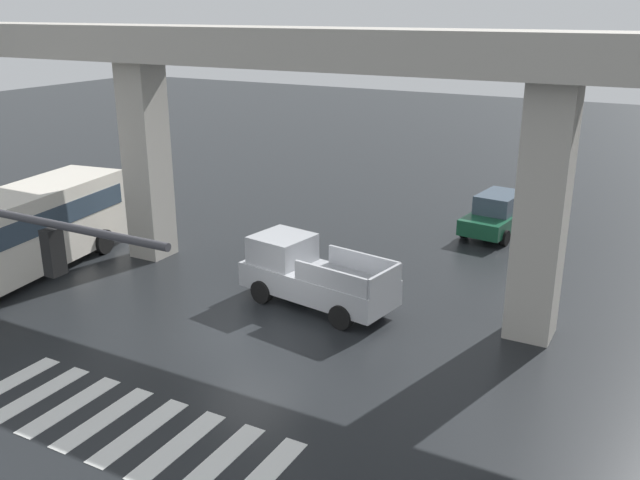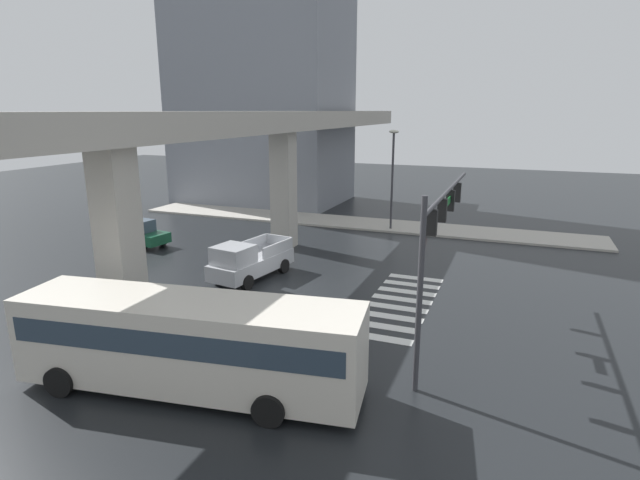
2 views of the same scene
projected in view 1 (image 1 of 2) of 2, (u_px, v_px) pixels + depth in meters
ground_plane at (251, 334)px, 20.08m from camera, size 120.00×120.00×0.00m
crosswalk_stripes at (121, 425)px, 15.70m from camera, size 8.25×2.80×0.01m
elevated_overpass at (315, 66)px, 20.97m from camera, size 59.70×2.48×8.51m
pickup_truck at (310, 275)px, 21.89m from camera, size 5.33×2.66×2.08m
sedan_dark_green at (498, 214)px, 28.85m from camera, size 2.34×4.48×1.72m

